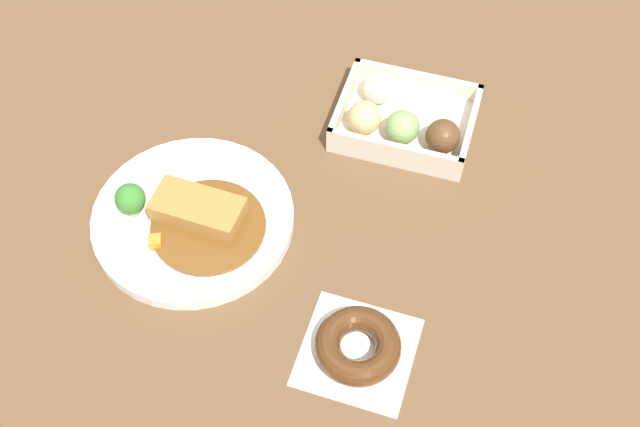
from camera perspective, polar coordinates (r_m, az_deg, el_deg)
The scene contains 4 objects.
ground_plane at distance 1.12m, azimuth -5.44°, elevation 3.36°, with size 1.60×1.60×0.00m, color brown.
curry_plate at distance 1.05m, azimuth -8.97°, elevation -0.25°, with size 0.26×0.26×0.07m.
donut_box at distance 1.14m, azimuth 5.74°, elevation 6.59°, with size 0.19×0.15×0.06m.
chocolate_ring_donut at distance 0.95m, azimuth 2.68°, elevation -9.30°, with size 0.13×0.13×0.03m.
Camera 1 is at (0.31, -0.64, 0.86)m, focal length 45.53 mm.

